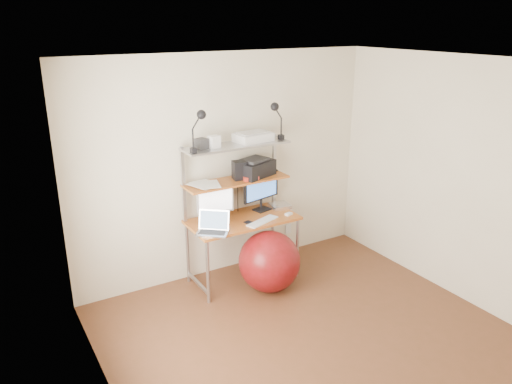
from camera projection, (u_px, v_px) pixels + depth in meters
room at (327, 218)px, 4.14m from camera, size 3.60×3.60×3.60m
computer_desk at (240, 199)px, 5.45m from camera, size 1.20×0.60×1.57m
wall_outlet at (288, 229)px, 6.31m from camera, size 0.08×0.01×0.12m
monitor_silver at (215, 201)px, 5.33m from camera, size 0.38×0.19×0.44m
monitor_black at (261, 189)px, 5.65m from camera, size 0.50×0.18×0.51m
laptop at (213, 228)px, 5.12m from camera, size 0.41×0.40×0.28m
keyboard at (262, 221)px, 5.39m from camera, size 0.43×0.25×0.01m
mouse at (289, 214)px, 5.57m from camera, size 0.09×0.07×0.02m
mac_mini at (280, 206)px, 5.79m from camera, size 0.24×0.24×0.04m
phone at (250, 223)px, 5.34m from camera, size 0.10×0.15×0.01m
printer at (255, 168)px, 5.55m from camera, size 0.49×0.41×0.20m
nas_cube at (239, 170)px, 5.44m from camera, size 0.16×0.16×0.20m
red_box at (250, 178)px, 5.43m from camera, size 0.17×0.13×0.05m
scanner at (253, 137)px, 5.43m from camera, size 0.42×0.30×0.10m
box_white at (214, 142)px, 5.15m from camera, size 0.12×0.11×0.13m
box_grey at (202, 144)px, 5.11m from camera, size 0.13×0.13×0.11m
clip_lamp_left at (200, 122)px, 4.89m from camera, size 0.17×0.09×0.43m
clip_lamp_right at (276, 113)px, 5.39m from camera, size 0.17×0.09×0.42m
exercise_ball at (269, 261)px, 5.39m from camera, size 0.67×0.67×0.67m
paper_stack at (205, 184)px, 5.27m from camera, size 0.36×0.37×0.02m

